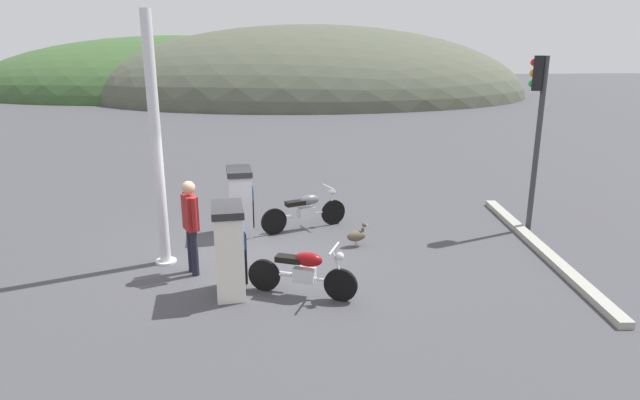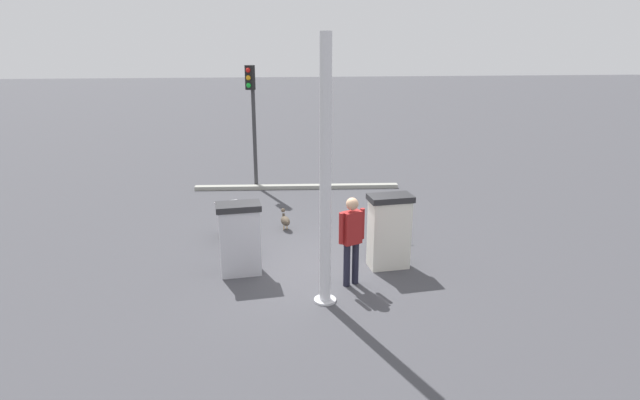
{
  "view_description": "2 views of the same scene",
  "coord_description": "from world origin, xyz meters",
  "px_view_note": "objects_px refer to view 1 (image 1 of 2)",
  "views": [
    {
      "loc": [
        0.64,
        -10.11,
        4.11
      ],
      "look_at": [
        1.4,
        -0.36,
        1.28
      ],
      "focal_mm": 30.91,
      "sensor_mm": 36.0,
      "label": 1
    },
    {
      "loc": [
        -9.85,
        0.93,
        4.48
      ],
      "look_at": [
        1.54,
        -0.28,
        0.95
      ],
      "focal_mm": 28.92,
      "sensor_mm": 36.0,
      "label": 2
    }
  ],
  "objects_px": {
    "fuel_pump_far": "(240,201)",
    "canopy_support_pole": "(157,147)",
    "fuel_pump_near": "(229,250)",
    "wandering_duck": "(357,235)",
    "roadside_traffic_light": "(537,114)",
    "attendant_person": "(191,221)",
    "motorcycle_far_pump": "(306,210)",
    "motorcycle_near_pump": "(304,271)"
  },
  "relations": [
    {
      "from": "fuel_pump_far",
      "to": "canopy_support_pole",
      "type": "distance_m",
      "value": 2.55
    },
    {
      "from": "fuel_pump_near",
      "to": "wandering_duck",
      "type": "relative_size",
      "value": 3.08
    },
    {
      "from": "fuel_pump_far",
      "to": "fuel_pump_near",
      "type": "bearing_deg",
      "value": -90.0
    },
    {
      "from": "fuel_pump_far",
      "to": "wandering_duck",
      "type": "relative_size",
      "value": 2.93
    },
    {
      "from": "roadside_traffic_light",
      "to": "fuel_pump_near",
      "type": "bearing_deg",
      "value": -156.11
    },
    {
      "from": "fuel_pump_far",
      "to": "roadside_traffic_light",
      "type": "distance_m",
      "value": 6.66
    },
    {
      "from": "fuel_pump_near",
      "to": "canopy_support_pole",
      "type": "height_order",
      "value": "canopy_support_pole"
    },
    {
      "from": "attendant_person",
      "to": "roadside_traffic_light",
      "type": "relative_size",
      "value": 0.46
    },
    {
      "from": "motorcycle_far_pump",
      "to": "roadside_traffic_light",
      "type": "distance_m",
      "value": 5.42
    },
    {
      "from": "motorcycle_near_pump",
      "to": "roadside_traffic_light",
      "type": "distance_m",
      "value": 6.37
    },
    {
      "from": "motorcycle_far_pump",
      "to": "attendant_person",
      "type": "xyz_separation_m",
      "value": [
        -2.18,
        -2.31,
        0.55
      ]
    },
    {
      "from": "motorcycle_far_pump",
      "to": "roadside_traffic_light",
      "type": "bearing_deg",
      "value": -4.3
    },
    {
      "from": "motorcycle_near_pump",
      "to": "canopy_support_pole",
      "type": "height_order",
      "value": "canopy_support_pole"
    },
    {
      "from": "canopy_support_pole",
      "to": "roadside_traffic_light",
      "type": "bearing_deg",
      "value": 9.95
    },
    {
      "from": "wandering_duck",
      "to": "roadside_traffic_light",
      "type": "relative_size",
      "value": 0.13
    },
    {
      "from": "fuel_pump_far",
      "to": "wandering_duck",
      "type": "distance_m",
      "value": 2.67
    },
    {
      "from": "motorcycle_near_pump",
      "to": "motorcycle_far_pump",
      "type": "distance_m",
      "value": 3.4
    },
    {
      "from": "fuel_pump_far",
      "to": "canopy_support_pole",
      "type": "height_order",
      "value": "canopy_support_pole"
    },
    {
      "from": "fuel_pump_far",
      "to": "motorcycle_near_pump",
      "type": "bearing_deg",
      "value": -69.2
    },
    {
      "from": "motorcycle_near_pump",
      "to": "motorcycle_far_pump",
      "type": "bearing_deg",
      "value": 86.32
    },
    {
      "from": "canopy_support_pole",
      "to": "fuel_pump_far",
      "type": "bearing_deg",
      "value": 48.79
    },
    {
      "from": "attendant_person",
      "to": "canopy_support_pole",
      "type": "distance_m",
      "value": 1.49
    },
    {
      "from": "fuel_pump_far",
      "to": "motorcycle_near_pump",
      "type": "relative_size",
      "value": 0.82
    },
    {
      "from": "roadside_traffic_light",
      "to": "fuel_pump_far",
      "type": "bearing_deg",
      "value": 178.29
    },
    {
      "from": "fuel_pump_near",
      "to": "roadside_traffic_light",
      "type": "height_order",
      "value": "roadside_traffic_light"
    },
    {
      "from": "motorcycle_far_pump",
      "to": "attendant_person",
      "type": "relative_size",
      "value": 1.11
    },
    {
      "from": "fuel_pump_near",
      "to": "attendant_person",
      "type": "xyz_separation_m",
      "value": [
        -0.74,
        0.9,
        0.22
      ]
    },
    {
      "from": "motorcycle_far_pump",
      "to": "roadside_traffic_light",
      "type": "relative_size",
      "value": 0.51
    },
    {
      "from": "wandering_duck",
      "to": "roadside_traffic_light",
      "type": "xyz_separation_m",
      "value": [
        3.97,
        0.8,
        2.36
      ]
    },
    {
      "from": "attendant_person",
      "to": "canopy_support_pole",
      "type": "bearing_deg",
      "value": 137.12
    },
    {
      "from": "motorcycle_near_pump",
      "to": "motorcycle_far_pump",
      "type": "xyz_separation_m",
      "value": [
        0.22,
        3.39,
        0.02
      ]
    },
    {
      "from": "attendant_person",
      "to": "fuel_pump_near",
      "type": "bearing_deg",
      "value": -50.46
    },
    {
      "from": "fuel_pump_far",
      "to": "motorcycle_near_pump",
      "type": "distance_m",
      "value": 3.44
    },
    {
      "from": "fuel_pump_near",
      "to": "motorcycle_near_pump",
      "type": "xyz_separation_m",
      "value": [
        1.22,
        -0.18,
        -0.35
      ]
    },
    {
      "from": "motorcycle_far_pump",
      "to": "wandering_duck",
      "type": "bearing_deg",
      "value": -49.72
    },
    {
      "from": "wandering_duck",
      "to": "canopy_support_pole",
      "type": "xyz_separation_m",
      "value": [
        -3.79,
        -0.56,
        2.01
      ]
    },
    {
      "from": "attendant_person",
      "to": "canopy_support_pole",
      "type": "height_order",
      "value": "canopy_support_pole"
    },
    {
      "from": "motorcycle_near_pump",
      "to": "motorcycle_far_pump",
      "type": "height_order",
      "value": "motorcycle_far_pump"
    },
    {
      "from": "motorcycle_near_pump",
      "to": "wandering_duck",
      "type": "height_order",
      "value": "motorcycle_near_pump"
    },
    {
      "from": "fuel_pump_near",
      "to": "motorcycle_near_pump",
      "type": "distance_m",
      "value": 1.28
    },
    {
      "from": "fuel_pump_far",
      "to": "attendant_person",
      "type": "xyz_separation_m",
      "value": [
        -0.74,
        -2.12,
        0.26
      ]
    },
    {
      "from": "wandering_duck",
      "to": "canopy_support_pole",
      "type": "relative_size",
      "value": 0.11
    }
  ]
}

